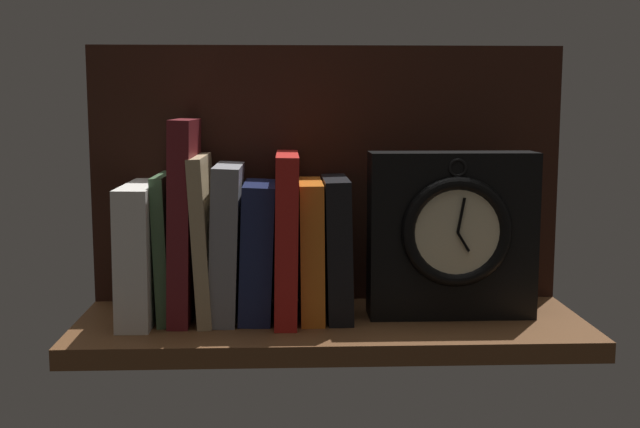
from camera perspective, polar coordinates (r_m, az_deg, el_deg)
name	(u,v)px	position (r cm, az deg, el deg)	size (l,w,h in cm)	color
ground_plane	(331,328)	(104.69, 0.78, -8.17)	(65.49, 23.56, 2.50)	brown
back_panel	(327,175)	(112.18, 0.48, 2.83)	(65.49, 1.20, 35.61)	black
book_white_catcher	(142,251)	(106.02, -12.60, -2.61)	(4.14, 16.83, 17.46)	silver
book_green_romantic	(166,246)	(105.39, -10.91, -2.28)	(1.61, 12.31, 18.72)	#476B44
book_maroon_dawkins	(185,219)	(104.50, -9.65, -0.39)	(2.63, 14.03, 25.74)	maroon
book_tan_shortstories	(204,237)	(104.57, -8.25, -1.64)	(1.80, 14.28, 21.09)	tan
book_gray_chess	(227,241)	(104.41, -6.67, -1.95)	(3.38, 13.34, 19.91)	gray
book_navy_bierce	(258,250)	(104.40, -4.46, -2.58)	(4.06, 12.76, 17.55)	#192147
book_red_requiem	(286,236)	(104.00, -2.41, -1.55)	(2.81, 16.69, 21.34)	red
book_orange_pandolfini	(311,249)	(104.36, -0.64, -2.50)	(2.99, 13.28, 17.76)	orange
book_black_skeptic	(337,247)	(104.48, 1.21, -2.38)	(3.18, 12.98, 18.17)	black
framed_clock	(452,234)	(104.76, 9.41, -1.45)	(21.55, 7.12, 21.55)	black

